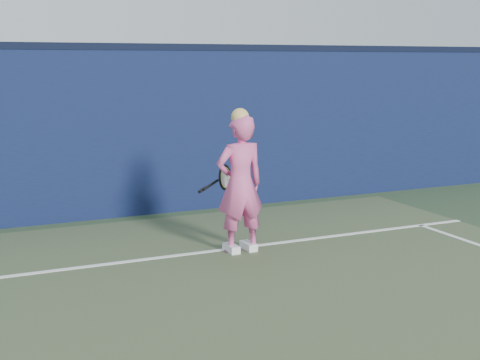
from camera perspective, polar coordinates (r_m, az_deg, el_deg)
name	(u,v)px	position (r m, az deg, el deg)	size (l,w,h in m)	color
backstop_wall	(47,137)	(10.11, -16.13, 3.53)	(24.00, 0.40, 2.50)	#0C1835
wall_cap	(43,46)	(10.05, -16.50, 10.91)	(24.00, 0.42, 0.10)	black
player	(240,184)	(8.18, 0.00, -0.31)	(0.64, 0.43, 1.78)	#D85492
racket	(223,178)	(8.63, -1.44, 0.15)	(0.59, 0.33, 0.34)	black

